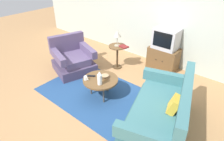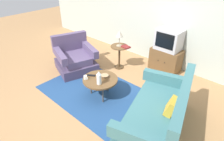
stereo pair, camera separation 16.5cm
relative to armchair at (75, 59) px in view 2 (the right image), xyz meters
The scene contains 15 objects.
ground_plane 1.37m from the armchair, 15.12° to the right, with size 16.00×16.00×0.00m, color #AD7F51.
back_wall 2.52m from the armchair, 55.42° to the left, with size 9.00×0.12×2.70m, color #B2BCB2.
area_rug 1.38m from the armchair, 15.58° to the right, with size 2.67×1.61×0.00m, color navy.
armchair is the anchor object (origin of this frame).
couch 2.69m from the armchair, ahead, with size 1.36×1.92×0.93m.
coffee_table 1.36m from the armchair, 15.58° to the right, with size 0.72×0.72×0.42m.
side_table 1.16m from the armchair, 45.62° to the left, with size 0.45×0.45×0.62m.
tv_stand 2.35m from the armchair, 41.60° to the left, with size 0.75×0.47×0.58m.
television 2.41m from the armchair, 41.77° to the left, with size 0.59×0.46×0.51m.
table_lamp 1.31m from the armchair, 45.55° to the left, with size 0.18×0.18×0.41m.
vase 1.53m from the armchair, 19.57° to the right, with size 0.10×0.10×0.28m.
mug 1.25m from the armchair, 27.70° to the right, with size 0.11×0.07×0.08m.
bowl 1.38m from the armchair, 11.29° to the right, with size 0.16×0.16×0.06m.
tv_remote_dark 1.17m from the armchair, 20.86° to the right, with size 0.17×0.14×0.02m.
book 1.35m from the armchair, 41.57° to the left, with size 0.24×0.19×0.03m.
Camera 2 is at (2.41, -2.29, 2.58)m, focal length 30.85 mm.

